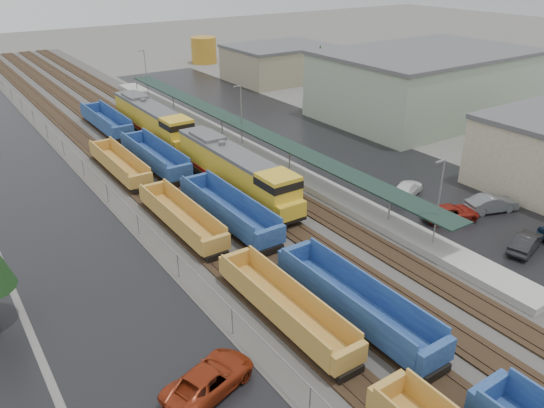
# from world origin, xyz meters

# --- Properties ---
(ballast_strip) EXTENTS (20.00, 160.00, 0.08)m
(ballast_strip) POSITION_xyz_m (0.00, 60.00, 0.04)
(ballast_strip) COLOR #302D2B
(ballast_strip) RESTS_ON ground
(trackbed) EXTENTS (14.60, 160.00, 0.22)m
(trackbed) POSITION_xyz_m (-0.00, 60.00, 0.16)
(trackbed) COLOR black
(trackbed) RESTS_ON ground
(west_parking_lot) EXTENTS (10.00, 160.00, 0.02)m
(west_parking_lot) POSITION_xyz_m (-15.00, 60.00, 0.01)
(west_parking_lot) COLOR black
(west_parking_lot) RESTS_ON ground
(east_commuter_lot) EXTENTS (16.00, 100.00, 0.02)m
(east_commuter_lot) POSITION_xyz_m (19.00, 50.00, 0.01)
(east_commuter_lot) COLOR black
(east_commuter_lot) RESTS_ON ground
(station_platform) EXTENTS (3.00, 80.00, 8.00)m
(station_platform) POSITION_xyz_m (9.50, 50.01, 0.73)
(station_platform) COLOR #9E9B93
(station_platform) RESTS_ON ground
(chainlink_fence) EXTENTS (0.08, 160.04, 2.02)m
(chainlink_fence) POSITION_xyz_m (-9.50, 58.44, 1.61)
(chainlink_fence) COLOR gray
(chainlink_fence) RESTS_ON ground
(industrial_buildings) EXTENTS (32.52, 75.30, 9.50)m
(industrial_buildings) POSITION_xyz_m (37.76, 45.85, 4.25)
(industrial_buildings) COLOR tan
(industrial_buildings) RESTS_ON ground
(distant_hills) EXTENTS (301.00, 140.00, 25.20)m
(distant_hills) POSITION_xyz_m (44.79, 210.68, 0.00)
(distant_hills) COLOR #435340
(distant_hills) RESTS_ON ground
(tree_east) EXTENTS (4.40, 4.40, 10.00)m
(tree_east) POSITION_xyz_m (28.00, 58.00, 6.47)
(tree_east) COLOR #332316
(tree_east) RESTS_ON ground
(locomotive_lead) EXTENTS (3.12, 20.59, 4.66)m
(locomotive_lead) POSITION_xyz_m (2.00, 38.68, 2.48)
(locomotive_lead) COLOR black
(locomotive_lead) RESTS_ON ground
(locomotive_trail) EXTENTS (3.12, 20.59, 4.66)m
(locomotive_trail) POSITION_xyz_m (2.00, 59.68, 2.48)
(locomotive_trail) COLOR black
(locomotive_trail) RESTS_ON ground
(well_string_yellow) EXTENTS (2.51, 75.67, 2.22)m
(well_string_yellow) POSITION_xyz_m (-6.00, 19.24, 1.12)
(well_string_yellow) COLOR #CA8738
(well_string_yellow) RESTS_ON ground
(well_string_blue) EXTENTS (2.86, 97.37, 2.53)m
(well_string_blue) POSITION_xyz_m (-2.00, 25.14, 1.23)
(well_string_blue) COLOR navy
(well_string_blue) RESTS_ON ground
(storage_tank) EXTENTS (5.50, 5.50, 5.50)m
(storage_tank) POSITION_xyz_m (32.15, 103.20, 2.75)
(storage_tank) COLOR #B58224
(storage_tank) RESTS_ON ground
(parked_car_west_c) EXTENTS (4.29, 6.27, 1.59)m
(parked_car_west_c) POSITION_xyz_m (-13.01, 16.57, 0.80)
(parked_car_west_c) COLOR maroon
(parked_car_west_c) RESTS_ON ground
(parked_car_east_a) EXTENTS (2.73, 4.86, 1.52)m
(parked_car_east_a) POSITION_xyz_m (15.72, 15.63, 0.76)
(parked_car_east_a) COLOR black
(parked_car_east_a) RESTS_ON ground
(parked_car_east_b) EXTENTS (4.17, 5.65, 1.43)m
(parked_car_east_b) POSITION_xyz_m (15.16, 22.69, 0.71)
(parked_car_east_b) COLOR maroon
(parked_car_east_b) RESTS_ON ground
(parked_car_east_c) EXTENTS (3.84, 5.39, 1.45)m
(parked_car_east_c) POSITION_xyz_m (15.93, 28.71, 0.73)
(parked_car_east_c) COLOR white
(parked_car_east_c) RESTS_ON ground
(parked_car_east_e) EXTENTS (3.27, 5.30, 1.65)m
(parked_car_east_e) POSITION_xyz_m (19.76, 21.68, 0.82)
(parked_car_east_e) COLOR #595C5E
(parked_car_east_e) RESTS_ON ground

